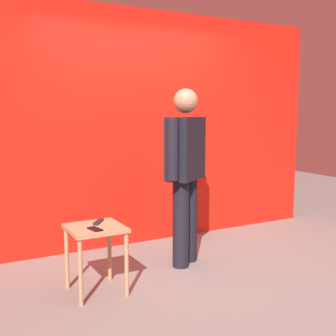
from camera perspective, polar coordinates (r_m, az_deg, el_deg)
The scene contains 6 objects.
ground_plane at distance 4.00m, azimuth 6.65°, elevation -14.77°, with size 12.00×12.00×0.00m, color gray.
back_wall_red at distance 4.99m, azimuth -3.01°, elevation 5.26°, with size 4.62×0.12×2.64m, color red.
standing_person at distance 4.20m, azimuth 2.30°, elevation 0.05°, with size 0.62×0.48×1.73m.
side_table at distance 3.67m, azimuth -9.55°, elevation -9.20°, with size 0.45×0.45×0.57m.
cell_phone at distance 3.55m, azimuth -9.64°, elevation -7.96°, with size 0.07×0.14×0.01m, color black.
tv_remote at distance 3.75m, azimuth -9.18°, elevation -7.03°, with size 0.04×0.17×0.02m, color black.
Camera 1 is at (-2.15, -3.01, 1.51)m, focal length 46.10 mm.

